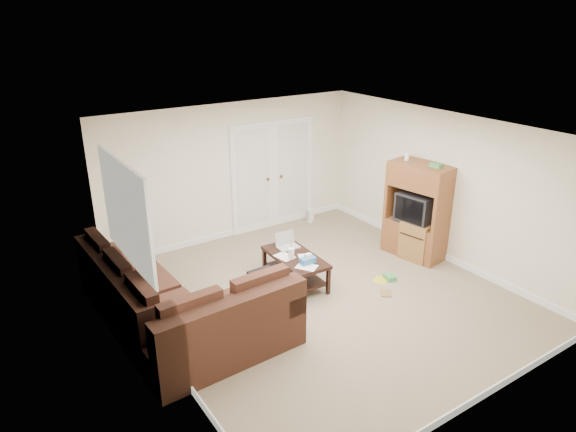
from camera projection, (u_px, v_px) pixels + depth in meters
floor at (322, 296)px, 7.69m from camera, size 5.50×5.50×0.00m
ceiling at (327, 131)px, 6.76m from camera, size 5.00×5.50×0.02m
wall_left at (153, 264)px, 5.94m from camera, size 0.02×5.50×2.50m
wall_right at (444, 187)px, 8.51m from camera, size 0.02×5.50×2.50m
wall_back at (233, 171)px, 9.35m from camera, size 5.00×0.02×2.50m
wall_front at (492, 305)px, 5.10m from camera, size 5.00×0.02×2.50m
baseboards at (322, 293)px, 7.68m from camera, size 5.00×5.50×0.10m
french_doors at (273, 175)px, 9.84m from camera, size 1.80×0.05×2.13m
window_left at (126, 213)px, 6.62m from camera, size 0.05×1.92×1.42m
sectional_sofa at (174, 309)px, 6.67m from camera, size 2.12×3.03×0.93m
coffee_table at (295, 268)px, 7.97m from camera, size 0.63×1.19×0.79m
tv_armoire at (418, 210)px, 8.71m from camera, size 0.72×1.10×1.76m
side_cabinet at (419, 237)px, 8.76m from camera, size 0.60×0.60×1.08m
space_heater at (310, 215)px, 10.33m from camera, size 0.14×0.12×0.29m
floor_magazine at (381, 280)px, 8.14m from camera, size 0.33×0.31×0.01m
floor_greenbox at (390, 277)px, 8.15m from camera, size 0.18×0.21×0.08m
floor_book at (381, 293)px, 7.75m from camera, size 0.25×0.26×0.02m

